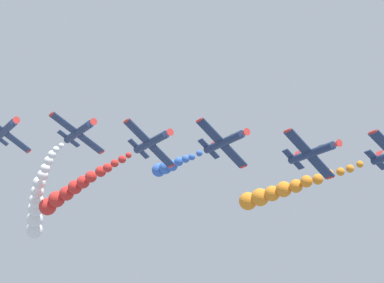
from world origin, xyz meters
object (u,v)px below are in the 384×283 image
airplane_left_outer (152,142)px  airplane_trailing (5,130)px  airplane_right_outer (79,132)px  airplane_left_inner (312,153)px  airplane_right_inner (224,142)px

airplane_left_outer → airplane_trailing: bearing=-36.5°
airplane_right_outer → airplane_left_inner: bearing=142.2°
airplane_left_inner → airplane_right_outer: bearing=-37.8°
airplane_left_inner → airplane_trailing: bearing=-36.4°
airplane_right_inner → airplane_left_outer: 10.37m
airplane_right_outer → airplane_trailing: bearing=-32.2°
airplane_left_inner → airplane_trailing: airplane_trailing is taller
airplane_right_inner → airplane_trailing: size_ratio=1.00×
airplane_left_outer → airplane_right_outer: 11.09m
airplane_left_inner → airplane_right_inner: 12.19m
airplane_left_inner → airplane_left_outer: bearing=-36.3°
airplane_right_inner → airplane_right_outer: airplane_right_outer is taller
airplane_right_inner → airplane_trailing: bearing=-37.3°
airplane_left_inner → airplane_left_outer: size_ratio=1.00×
airplane_left_outer → airplane_trailing: airplane_trailing is taller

